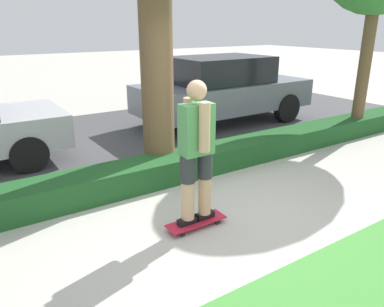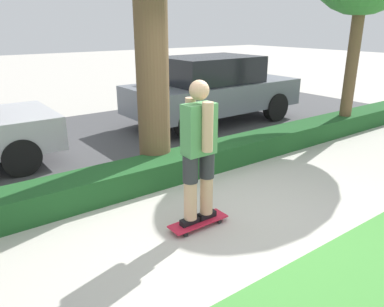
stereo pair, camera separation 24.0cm
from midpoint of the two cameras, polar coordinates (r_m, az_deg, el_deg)
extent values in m
plane|color=#BCB7AD|center=(4.73, 7.18, -10.47)|extent=(60.00, 60.00, 0.00)
cube|color=#474749|center=(8.12, -12.30, 2.08)|extent=(16.59, 5.00, 0.01)
cube|color=#1E5123|center=(5.82, -2.94, -2.36)|extent=(16.59, 0.60, 0.38)
cube|color=red|center=(4.58, 2.16, -10.33)|extent=(0.75, 0.24, 0.02)
cylinder|color=black|center=(4.67, 5.40, -10.33)|extent=(0.06, 0.04, 0.06)
cylinder|color=black|center=(4.80, 4.04, -9.47)|extent=(0.06, 0.04, 0.06)
cylinder|color=black|center=(4.41, 0.08, -12.17)|extent=(0.06, 0.04, 0.06)
cylinder|color=black|center=(4.54, -1.19, -11.18)|extent=(0.06, 0.04, 0.06)
cube|color=black|center=(4.50, 0.91, -10.25)|extent=(0.26, 0.09, 0.07)
cylinder|color=tan|center=(4.31, 0.94, -5.30)|extent=(0.15, 0.15, 0.78)
cylinder|color=#2D2D33|center=(4.21, 0.96, -2.40)|extent=(0.18, 0.18, 0.31)
cube|color=black|center=(4.62, 3.39, -9.43)|extent=(0.26, 0.09, 0.07)
cylinder|color=tan|center=(4.43, 3.49, -4.60)|extent=(0.15, 0.15, 0.78)
cylinder|color=#2D2D33|center=(4.34, 3.55, -1.76)|extent=(0.18, 0.18, 0.31)
cube|color=#519356|center=(4.14, 2.36, 3.67)|extent=(0.37, 0.20, 0.58)
cylinder|color=tan|center=(4.00, 3.67, 3.97)|extent=(0.12, 0.12, 0.54)
cylinder|color=tan|center=(4.25, 1.14, 4.89)|extent=(0.12, 0.12, 0.54)
sphere|color=tan|center=(4.04, 2.44, 9.60)|extent=(0.22, 0.22, 0.22)
cylinder|color=brown|center=(5.78, -4.19, 13.36)|extent=(0.50, 0.50, 3.49)
cylinder|color=brown|center=(8.87, 25.54, 11.95)|extent=(0.25, 0.25, 2.99)
cylinder|color=black|center=(6.63, -22.67, -0.09)|extent=(0.62, 0.21, 0.62)
cylinder|color=black|center=(8.15, -24.96, 3.00)|extent=(0.62, 0.21, 0.62)
cube|color=slate|center=(9.27, 5.66, 8.79)|extent=(4.34, 1.83, 0.65)
cube|color=black|center=(9.10, 5.14, 12.61)|extent=(2.26, 1.60, 0.61)
cylinder|color=black|center=(9.66, 14.94, 6.70)|extent=(0.70, 0.21, 0.70)
cylinder|color=black|center=(10.80, 8.45, 8.39)|extent=(0.70, 0.21, 0.70)
cylinder|color=black|center=(7.91, 1.72, 4.67)|extent=(0.70, 0.21, 0.70)
cylinder|color=black|center=(9.26, -4.16, 6.78)|extent=(0.70, 0.21, 0.70)
camera|label=1|loc=(0.12, 91.44, -0.50)|focal=35.00mm
camera|label=2|loc=(0.12, -88.56, 0.50)|focal=35.00mm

